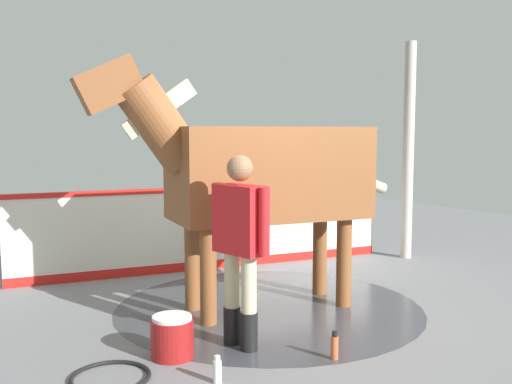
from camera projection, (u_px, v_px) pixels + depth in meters
ground_plane at (286, 304)px, 6.33m from camera, size 16.00×16.00×0.02m
wet_patch at (269, 307)px, 6.18m from camera, size 3.21×3.21×0.00m
barrier_wall at (210, 231)px, 7.88m from camera, size 0.87×5.11×1.11m
roof_post_far at (408, 151)px, 8.48m from camera, size 0.16×0.16×3.12m
horse at (258, 171)px, 5.98m from camera, size 1.23×3.36×2.54m
handler at (240, 238)px, 4.95m from camera, size 0.65×0.31×1.65m
wash_bucket at (172, 337)px, 4.80m from camera, size 0.35×0.35×0.35m
bottle_shampoo at (217, 370)px, 4.31m from camera, size 0.06×0.06×0.21m
bottle_spray at (335, 346)px, 4.76m from camera, size 0.06×0.06×0.23m
hose_coil at (110, 377)px, 4.39m from camera, size 0.60×0.60×0.03m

